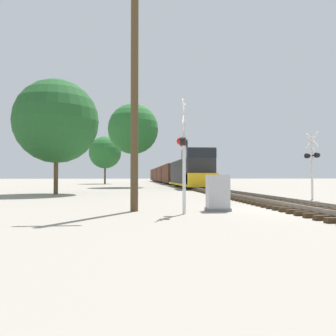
% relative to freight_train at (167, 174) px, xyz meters
% --- Properties ---
extents(ground_plane, '(400.00, 400.00, 0.00)m').
position_rel_freight_train_xyz_m(ground_plane, '(0.00, -54.91, -1.84)').
color(ground_plane, gray).
extents(rail_track_bed, '(2.60, 160.00, 0.31)m').
position_rel_freight_train_xyz_m(rail_track_bed, '(0.00, -54.91, -1.70)').
color(rail_track_bed, '#382819').
rests_on(rail_track_bed, ground).
extents(freight_train, '(3.04, 73.80, 4.30)m').
position_rel_freight_train_xyz_m(freight_train, '(0.00, 0.00, 0.00)').
color(freight_train, '#232326').
rests_on(freight_train, ground).
extents(crossing_signal_near, '(0.53, 1.01, 4.12)m').
position_rel_freight_train_xyz_m(crossing_signal_near, '(-5.05, -55.47, 0.57)').
color(crossing_signal_near, silver).
rests_on(crossing_signal_near, ground).
extents(crossing_signal_far, '(0.59, 1.00, 3.99)m').
position_rel_freight_train_xyz_m(crossing_signal_far, '(3.67, -48.90, 0.55)').
color(crossing_signal_far, silver).
rests_on(crossing_signal_far, ground).
extents(relay_cabinet, '(0.92, 0.69, 1.42)m').
position_rel_freight_train_xyz_m(relay_cabinet, '(-3.54, -54.56, -1.14)').
color(relay_cabinet, slate).
rests_on(relay_cabinet, ground).
extents(utility_pole, '(1.80, 0.30, 9.58)m').
position_rel_freight_train_xyz_m(utility_pole, '(-6.82, -54.33, 3.07)').
color(utility_pole, '#4C3A23').
rests_on(utility_pole, ground).
extents(tree_far_right, '(6.43, 6.43, 8.82)m').
position_rel_freight_train_xyz_m(tree_far_right, '(-12.77, -41.33, 3.76)').
color(tree_far_right, brown).
rests_on(tree_far_right, ground).
extents(tree_mid_background, '(6.45, 6.45, 10.69)m').
position_rel_freight_train_xyz_m(tree_mid_background, '(-6.90, -25.13, 5.60)').
color(tree_mid_background, brown).
rests_on(tree_mid_background, ground).
extents(tree_deep_background, '(6.03, 6.03, 8.91)m').
position_rel_freight_train_xyz_m(tree_deep_background, '(-12.16, -5.02, 4.05)').
color(tree_deep_background, brown).
rests_on(tree_deep_background, ground).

